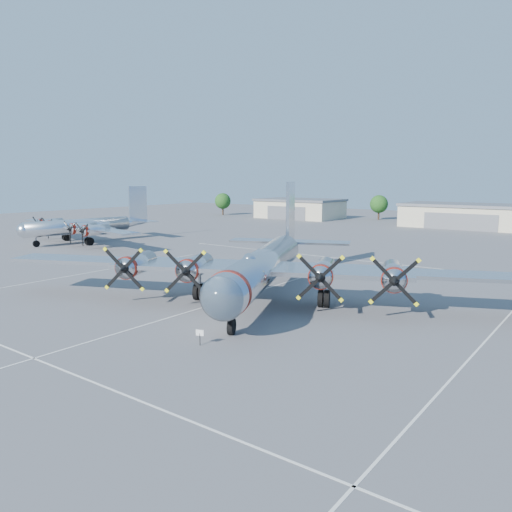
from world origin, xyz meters
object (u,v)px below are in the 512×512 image
Objects in this scene: bomber_west at (86,242)px; hangar_west at (300,208)px; main_bomber_b29 at (265,298)px; tree_far_west at (223,201)px; info_placard at (200,334)px; hangar_center at (469,216)px; tree_west at (379,204)px.

hangar_west is at bearing 96.21° from bomber_west.
bomber_west is at bearing -91.72° from hangar_west.
hangar_west is 0.46× the size of main_bomber_b29.
main_bomber_b29 is at bearing -47.28° from tree_far_west.
main_bomber_b29 is 14.27m from info_placard.
info_placard is at bearing -61.68° from hangar_west.
hangar_west reaches higher than info_placard.
tree_west is (-25.00, 8.04, 1.51)m from hangar_center.
main_bomber_b29 is at bearing -60.09° from hangar_west.
main_bomber_b29 is (2.33, -82.28, -2.71)m from hangar_center.
tree_west reaches higher than hangar_center.
info_placard is at bearing -50.16° from tree_far_west.
main_bomber_b29 is at bearing -73.17° from tree_west.
hangar_center is 0.59× the size of main_bomber_b29.
hangar_center reaches higher than bomber_west.
info_placard is (31.67, -103.89, -3.45)m from tree_west.
tree_far_west is at bearing 110.50° from info_placard.
hangar_center is at bearing 68.09° from main_bomber_b29.
tree_far_west is 0.14× the size of main_bomber_b29.
tree_far_west reaches higher than bomber_west.
info_placard is (53.70, -28.06, 0.77)m from bomber_west.
info_placard is at bearing -19.66° from bomber_west.
bomber_west is at bearing 140.12° from main_bomber_b29.
bomber_west is (-2.03, -67.80, -2.71)m from hangar_west.
hangar_center is 96.11m from info_placard.
tree_far_west is at bearing 109.20° from main_bomber_b29.
hangar_west is 20.68× the size of info_placard.
hangar_west reaches higher than bomber_west.
tree_far_west is at bearing -176.76° from hangar_center.
tree_far_west is 119.73m from info_placard.
tree_far_west is at bearing 117.72° from bomber_west.
hangar_west is at bearing 96.38° from main_bomber_b29.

